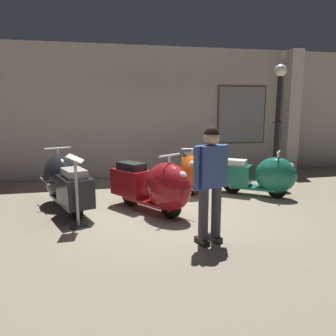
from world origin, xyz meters
The scene contains 9 objects.
ground_plane centered at (0.00, 0.00, 0.00)m, with size 60.00×60.00×0.00m, color gray.
showroom_back_wall centered at (0.16, 3.30, 1.67)m, with size 18.00×0.63×3.34m.
scooter_0 centered at (-1.85, 0.69, 0.49)m, with size 1.06×1.84×1.08m.
scooter_1 centered at (-0.28, -0.01, 0.49)m, with size 1.38×1.74×1.07m.
scooter_2 centered at (0.76, 1.37, 0.45)m, with size 0.84×1.67×0.98m.
scooter_3 centered at (2.06, 0.61, 0.44)m, with size 1.51×1.30×0.96m.
lamppost centered at (3.01, 1.75, 1.54)m, with size 0.29×0.29×2.79m.
visitor_0 centered at (0.19, -1.41, 0.92)m, with size 0.52×0.33×1.59m.
info_stanchion centered at (-1.58, -0.39, 0.47)m, with size 0.28×0.35×1.13m.
Camera 1 is at (-1.32, -5.52, 1.86)m, focal length 35.88 mm.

